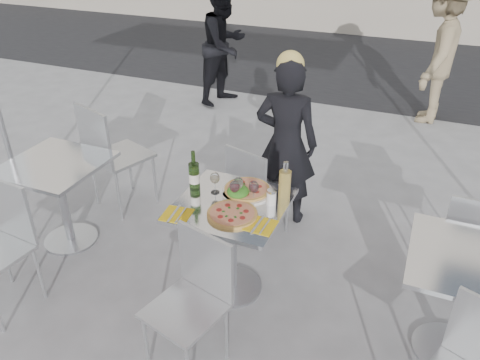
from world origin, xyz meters
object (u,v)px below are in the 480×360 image
at_px(pizza_far, 247,190).
at_px(napkin_left, 177,214).
at_px(wineglass_white_b, 238,184).
at_px(wineglass_red_a, 235,187).
at_px(side_chair_lnear, 1,236).
at_px(main_table, 232,229).
at_px(side_table_right, 467,288).
at_px(side_table_left, 59,186).
at_px(sugar_shaker, 271,197).
at_px(chair_far, 254,186).
at_px(pedestrian_a, 224,45).
at_px(pedestrian_b, 438,51).
at_px(woman_diner, 286,143).
at_px(carafe, 285,185).
at_px(side_chair_rfar, 471,237).
at_px(pizza_near, 232,214).
at_px(side_chair_lfar, 109,150).
at_px(wineglass_red_b, 254,188).
at_px(wine_bottle, 194,175).
at_px(wineglass_white_a, 215,179).
at_px(chair_near, 194,291).
at_px(napkin_right, 261,225).
at_px(salad_plate, 238,193).

xyz_separation_m(pizza_far, napkin_left, (-0.31, -0.44, -0.01)).
distance_m(wineglass_white_b, wineglass_red_a, 0.05).
distance_m(side_chair_lnear, wineglass_red_a, 1.61).
height_order(main_table, side_table_right, same).
distance_m(side_table_left, napkin_left, 1.27).
bearing_deg(sugar_shaker, napkin_left, -145.46).
bearing_deg(napkin_left, chair_far, 71.65).
height_order(pedestrian_a, pedestrian_b, pedestrian_b).
height_order(woman_diner, carafe, woman_diner).
relative_size(main_table, sugar_shaker, 7.01).
distance_m(side_chair_rfar, wineglass_white_b, 1.65).
relative_size(pizza_near, wineglass_white_b, 2.08).
bearing_deg(side_chair_lfar, wineglass_red_b, -177.67).
bearing_deg(napkin_left, pedestrian_b, 65.77).
xyz_separation_m(side_table_left, side_chair_lnear, (0.10, -0.68, 0.01)).
xyz_separation_m(side_chair_lnear, woman_diner, (1.44, 1.74, 0.19)).
bearing_deg(wine_bottle, napkin_left, -83.13).
xyz_separation_m(chair_far, carafe, (0.39, -0.46, 0.36)).
xyz_separation_m(side_table_right, sugar_shaker, (-1.25, 0.10, 0.26)).
relative_size(pedestrian_a, carafe, 5.69).
bearing_deg(side_chair_lfar, sugar_shaker, -175.86).
bearing_deg(wineglass_white_a, wineglass_red_b, -1.77).
xyz_separation_m(chair_near, wineglass_white_b, (-0.02, 0.71, 0.34)).
relative_size(pizza_near, napkin_right, 1.63).
relative_size(pizza_near, salad_plate, 1.49).
bearing_deg(side_chair_lfar, main_table, 178.15).
distance_m(wine_bottle, napkin_right, 0.63).
xyz_separation_m(side_table_left, side_table_right, (3.00, 0.00, 0.00)).
bearing_deg(salad_plate, pedestrian_a, 115.76).
height_order(side_table_right, napkin_left, napkin_left).
distance_m(side_chair_lnear, woman_diner, 2.27).
bearing_deg(side_table_left, wineglass_red_b, 2.70).
bearing_deg(woman_diner, carafe, 102.30).
relative_size(side_table_left, napkin_left, 3.74).
height_order(carafe, wineglass_red_b, carafe).
bearing_deg(sugar_shaker, wineglass_red_a, -164.52).
height_order(chair_far, wineglass_red_b, wineglass_red_b).
height_order(side_table_left, carafe, carafe).
bearing_deg(pizza_near, pedestrian_a, 115.08).
height_order(salad_plate, napkin_left, salad_plate).
bearing_deg(side_table_right, pizza_near, -175.03).
relative_size(side_table_right, pizza_near, 2.29).
distance_m(wineglass_red_b, napkin_left, 0.53).
bearing_deg(wineglass_red_a, pizza_near, -72.28).
height_order(pedestrian_b, wineglass_red_a, pedestrian_b).
bearing_deg(side_chair_rfar, side_table_right, 86.55).
xyz_separation_m(wineglass_white_b, napkin_left, (-0.28, -0.34, -0.11)).
height_order(pedestrian_b, wineglass_white_a, pedestrian_b).
relative_size(carafe, wineglass_red_b, 1.84).
height_order(chair_far, wineglass_white_b, wineglass_white_b).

